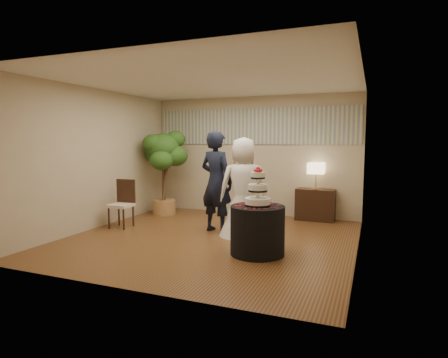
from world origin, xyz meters
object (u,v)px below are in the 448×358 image
at_px(groom, 216,182).
at_px(bride, 243,187).
at_px(wedding_cake, 258,186).
at_px(ficus_tree, 164,172).
at_px(console, 315,205).
at_px(table_lamp, 316,176).
at_px(side_chair, 121,204).
at_px(cake_table, 257,230).

height_order(groom, bride, groom).
xyz_separation_m(wedding_cake, ficus_tree, (-3.01, 2.23, -0.05)).
bearing_deg(console, table_lamp, 0.00).
relative_size(console, ficus_tree, 0.41).
bearing_deg(bride, console, -143.61).
height_order(wedding_cake, table_lamp, wedding_cake).
height_order(bride, ficus_tree, ficus_tree).
bearing_deg(side_chair, cake_table, -15.73).
bearing_deg(cake_table, groom, 136.35).
height_order(bride, cake_table, bride).
relative_size(bride, side_chair, 1.88).
height_order(bride, table_lamp, bride).
bearing_deg(ficus_tree, table_lamp, 10.44).
height_order(groom, side_chair, groom).
bearing_deg(table_lamp, side_chair, -148.71).
height_order(cake_table, side_chair, side_chair).
relative_size(cake_table, table_lamp, 1.45).
bearing_deg(table_lamp, groom, -132.88).
xyz_separation_m(groom, cake_table, (1.16, -1.11, -0.59)).
bearing_deg(cake_table, table_lamp, 80.70).
xyz_separation_m(bride, wedding_cake, (0.59, -1.04, 0.15)).
bearing_deg(cake_table, bride, 119.55).
distance_m(groom, bride, 0.58).
bearing_deg(groom, wedding_cake, 151.88).
relative_size(wedding_cake, side_chair, 0.63).
bearing_deg(console, ficus_tree, -168.03).
distance_m(groom, ficus_tree, 2.16).
distance_m(groom, table_lamp, 2.40).
height_order(cake_table, table_lamp, table_lamp).
bearing_deg(wedding_cake, cake_table, 0.00).
distance_m(bride, side_chair, 2.57).
bearing_deg(wedding_cake, side_chair, 167.30).
bearing_deg(wedding_cake, groom, 136.35).
bearing_deg(bride, table_lamp, -143.61).
bearing_deg(cake_table, wedding_cake, 0.00).
bearing_deg(bride, cake_table, 95.92).
relative_size(ficus_tree, side_chair, 2.10).
bearing_deg(table_lamp, cake_table, -99.30).
height_order(wedding_cake, console, wedding_cake).
bearing_deg(ficus_tree, groom, -31.22).
height_order(groom, cake_table, groom).
bearing_deg(console, wedding_cake, -97.78).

